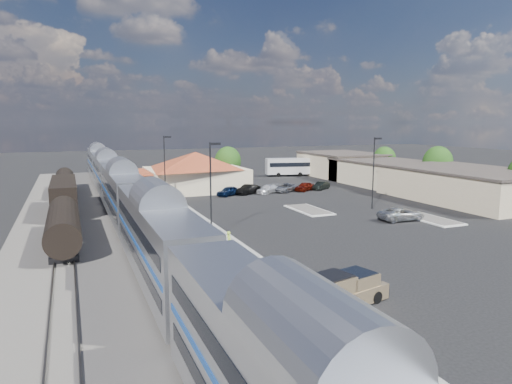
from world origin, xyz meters
name	(u,v)px	position (x,y,z in m)	size (l,w,h in m)	color
ground	(287,216)	(0.00, 0.00, 0.00)	(280.00, 280.00, 0.00)	black
railbed	(93,217)	(-21.00, 8.00, 0.06)	(16.00, 100.00, 0.12)	#4C4944
platform	(174,214)	(-12.00, 6.00, 0.09)	(5.50, 92.00, 0.18)	gray
passenger_train	(123,196)	(-18.00, 4.09, 2.87)	(3.00, 104.00, 5.55)	silver
freight_cars	(64,198)	(-24.00, 11.64, 1.93)	(2.80, 46.00, 4.00)	black
station_depot	(195,171)	(-4.56, 24.00, 3.13)	(18.35, 12.24, 6.20)	beige
buildings_east	(399,174)	(28.00, 14.28, 2.27)	(14.40, 51.40, 4.80)	#C6B28C
traffic_island_south	(309,210)	(4.00, 2.00, 0.10)	(3.30, 7.50, 0.21)	silver
traffic_island_north	(430,219)	(14.00, -8.00, 0.10)	(3.30, 7.50, 0.21)	silver
lamp_plat_s	(212,181)	(-10.90, -6.00, 5.34)	(1.08, 0.25, 9.00)	black
lamp_plat_n	(165,163)	(-10.90, 16.00, 5.34)	(1.08, 0.25, 9.00)	black
lamp_lot	(374,167)	(12.10, 0.00, 5.34)	(1.08, 0.25, 9.00)	black
tree_east_b	(438,162)	(34.00, 12.00, 4.22)	(4.94, 4.94, 6.96)	#382314
tree_east_c	(384,159)	(34.00, 26.00, 3.76)	(4.41, 4.41, 6.21)	#382314
tree_depot	(228,161)	(3.00, 30.00, 4.02)	(4.71, 4.71, 6.63)	#382314
pickup_truck	(344,290)	(-8.50, -24.92, 0.95)	(6.10, 3.36, 1.99)	tan
suv	(401,214)	(10.73, -7.02, 0.73)	(2.43, 5.28, 1.47)	#AEB1B6
coach_bus	(293,166)	(19.17, 36.00, 2.08)	(11.53, 4.79, 3.62)	white
person_a	(229,242)	(-11.32, -12.13, 1.06)	(0.64, 0.42, 1.76)	#A7CD40
person_b	(174,212)	(-12.98, 1.59, 1.15)	(0.94, 0.73, 1.93)	silver
parked_car_a	(229,191)	(-1.42, 16.75, 0.71)	(1.67, 4.15, 1.41)	#0B1B3B
parked_car_b	(248,189)	(1.78, 17.05, 0.74)	(1.56, 4.46, 1.47)	black
parked_car_c	(268,189)	(4.98, 16.75, 0.66)	(1.84, 4.52, 1.31)	white
parked_car_d	(286,188)	(8.18, 17.05, 0.65)	(2.15, 4.66, 1.30)	gray
parked_car_e	(305,187)	(11.38, 16.75, 0.70)	(1.65, 4.09, 1.39)	maroon
parked_car_f	(321,186)	(14.58, 17.05, 0.65)	(1.37, 3.92, 1.29)	black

